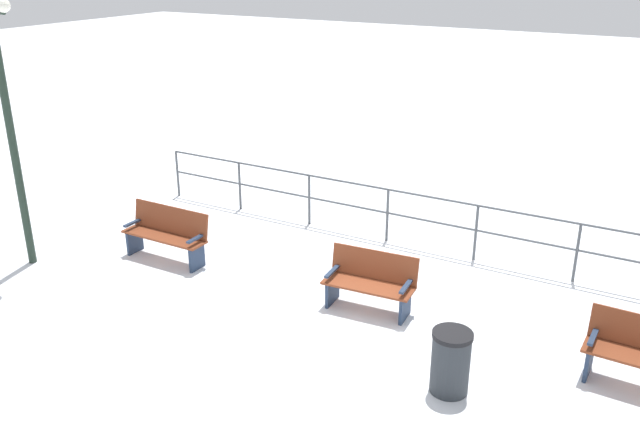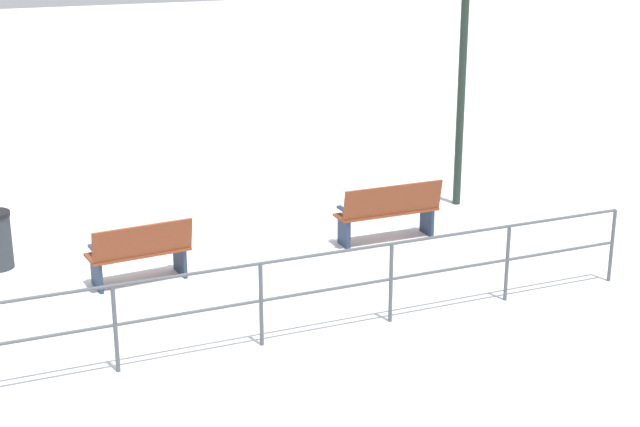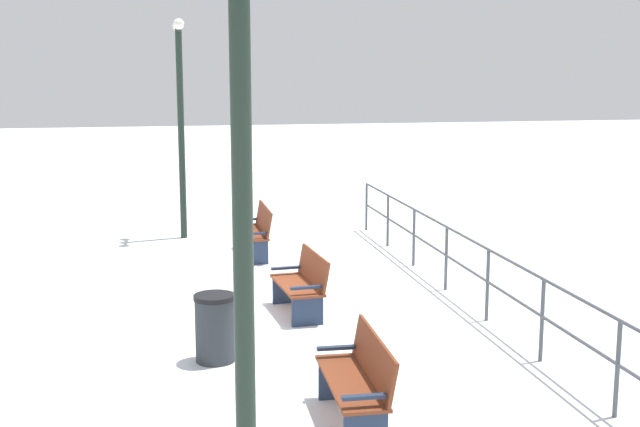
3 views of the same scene
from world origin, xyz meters
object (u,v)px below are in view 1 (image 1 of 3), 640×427
object	(u,v)px
bench_second	(370,282)
trash_bin	(451,362)
bench_nearest	(167,233)
lamppost_near	(6,106)

from	to	relation	value
bench_second	trash_bin	size ratio (longest dim) A/B	1.70
bench_nearest	trash_bin	distance (m)	5.88
bench_nearest	lamppost_near	size ratio (longest dim) A/B	0.36
bench_nearest	trash_bin	bearing A→B (deg)	77.71
lamppost_near	bench_nearest	bearing A→B (deg)	122.92
lamppost_near	trash_bin	size ratio (longest dim) A/B	5.39
bench_nearest	bench_second	size ratio (longest dim) A/B	1.15
bench_nearest	bench_second	bearing A→B (deg)	92.37
lamppost_near	trash_bin	world-z (taller)	lamppost_near
bench_second	lamppost_near	xyz separation A→B (m)	(1.48, -5.98, 2.38)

